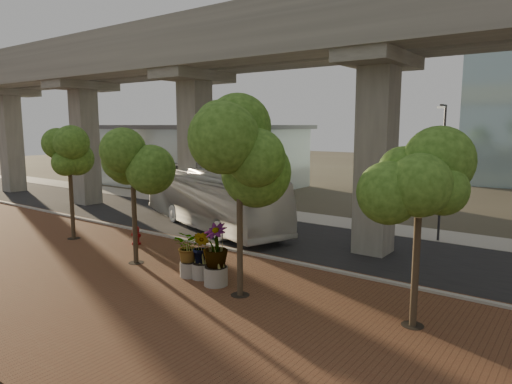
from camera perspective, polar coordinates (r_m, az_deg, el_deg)
The scene contains 18 objects.
ground at distance 24.74m, azimuth -0.52°, elevation -6.35°, with size 160.00×160.00×0.00m, color #363227.
brick_plaza at distance 19.22m, azimuth -15.27°, elevation -10.92°, with size 70.00×13.00×0.06m, color brown.
asphalt_road at distance 26.31m, azimuth 2.11°, elevation -5.42°, with size 90.00×8.00×0.04m, color black.
curb_strip at distance 23.20m, azimuth -3.51°, elevation -7.16°, with size 70.00×0.25×0.16m, color #A09D95.
far_sidewalk at distance 30.90m, azimuth 7.87°, elevation -3.40°, with size 90.00×3.00×0.06m, color #A09D95.
transit_viaduct at distance 25.57m, azimuth 2.19°, elevation 10.61°, with size 72.00×5.60×12.40m.
station_pavilion at distance 49.24m, azimuth -8.00°, elevation 4.70°, with size 23.00×13.00×6.30m.
transit_bus at distance 28.24m, azimuth -5.64°, elevation -0.75°, with size 3.09×13.14×3.66m, color silver.
fire_hydrant at distance 24.88m, azimuth -14.76°, elevation -5.20°, with size 0.53×0.48×1.06m.
planter_front at distance 19.11m, azimuth -8.36°, elevation -7.03°, with size 1.76×1.76×1.94m.
planter_right at distance 17.90m, azimuth -5.09°, elevation -7.00°, with size 2.30×2.30×2.46m.
planter_left at distance 18.82m, azimuth -6.85°, elevation -7.17°, with size 1.80×1.80×1.97m.
street_tree_far_west at distance 26.65m, azimuth -22.35°, elevation 4.32°, with size 3.35×3.35×6.18m.
street_tree_near_west at distance 20.93m, azimuth -15.20°, elevation 3.40°, with size 3.53×3.53×6.15m.
street_tree_near_east at distance 16.16m, azimuth -2.09°, elevation 4.53°, with size 4.16×4.16×7.06m.
street_tree_far_east at distance 14.50m, azimuth 19.80°, elevation 0.78°, with size 3.41×3.41×6.00m.
streetlamp_west at distance 34.66m, azimuth -6.74°, elevation 6.85°, with size 0.46×1.34×9.27m.
streetlamp_east at distance 26.16m, azimuth 22.22°, elevation 3.32°, with size 0.36×1.06×7.30m.
Camera 1 is at (14.38, -19.13, 6.28)m, focal length 32.00 mm.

